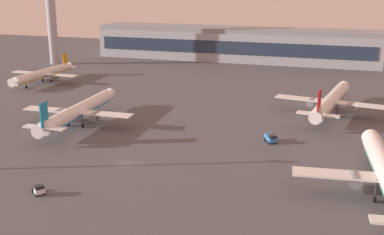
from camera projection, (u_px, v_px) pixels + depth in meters
ground_plane at (126, 164)px, 111.19m from camera, size 416.00×416.00×0.00m
terminal_building at (235, 44)px, 247.38m from camera, size 141.47×22.40×16.40m
control_tower at (50, 5)px, 230.08m from camera, size 8.00×8.00×49.71m
airplane_taxiway_distant at (78, 111)px, 139.26m from camera, size 33.11×42.58×10.93m
airplane_mid_apron at (331, 101)px, 149.88m from camera, size 34.49×44.14×11.34m
airplane_terminal_side at (43, 74)px, 195.03m from camera, size 29.37×37.75×9.69m
maintenance_van at (271, 138)px, 125.33m from camera, size 3.86×4.55×2.25m
pushback_tug at (39, 190)px, 95.18m from camera, size 3.53×3.31×2.05m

